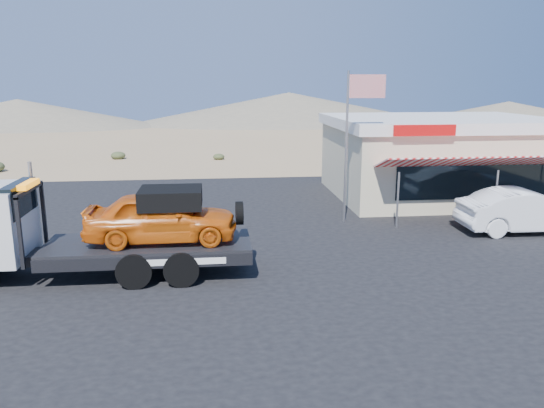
# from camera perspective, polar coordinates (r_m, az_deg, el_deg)

# --- Properties ---
(ground) EXTENTS (120.00, 120.00, 0.00)m
(ground) POSITION_cam_1_polar(r_m,az_deg,el_deg) (17.00, -4.17, -6.22)
(ground) COLOR #9F7F5A
(ground) RESTS_ON ground
(asphalt_lot) EXTENTS (32.00, 24.00, 0.02)m
(asphalt_lot) POSITION_cam_1_polar(r_m,az_deg,el_deg) (20.01, 1.23, -3.19)
(asphalt_lot) COLOR black
(asphalt_lot) RESTS_ON ground
(tow_truck) EXTENTS (8.51, 2.52, 2.84)m
(tow_truck) POSITION_cam_1_polar(r_m,az_deg,el_deg) (16.13, -18.77, -2.26)
(tow_truck) COLOR black
(tow_truck) RESTS_ON asphalt_lot
(white_sedan) EXTENTS (5.01, 1.85, 1.64)m
(white_sedan) POSITION_cam_1_polar(r_m,az_deg,el_deg) (22.18, 25.65, -0.67)
(white_sedan) COLOR silver
(white_sedan) RESTS_ON asphalt_lot
(jerky_store) EXTENTS (10.40, 9.97, 3.90)m
(jerky_store) POSITION_cam_1_polar(r_m,az_deg,el_deg) (27.58, 17.41, 4.91)
(jerky_store) COLOR beige
(jerky_store) RESTS_ON asphalt_lot
(flagpole) EXTENTS (1.55, 0.10, 6.00)m
(flagpole) POSITION_cam_1_polar(r_m,az_deg,el_deg) (21.34, 8.66, 7.96)
(flagpole) COLOR #99999E
(flagpole) RESTS_ON asphalt_lot
(distant_hills) EXTENTS (126.00, 48.00, 4.20)m
(distant_hills) POSITION_cam_1_polar(r_m,az_deg,el_deg) (71.88, -13.87, 9.66)
(distant_hills) COLOR #726B59
(distant_hills) RESTS_ON ground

